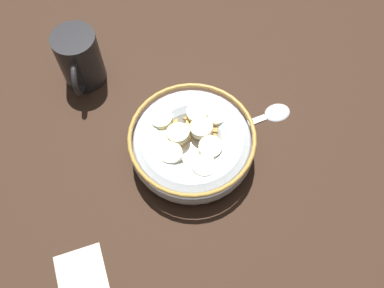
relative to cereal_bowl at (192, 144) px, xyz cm
name	(u,v)px	position (x,y,z in cm)	size (l,w,h in cm)	color
ground_plane	(192,156)	(0.01, 0.04, -4.04)	(98.34, 98.34, 2.00)	#332116
cereal_bowl	(192,144)	(0.00, 0.00, 0.00)	(17.74, 17.74, 5.96)	#B2BCC6
spoon	(263,117)	(-5.49, 11.20, -2.70)	(7.85, 16.72, 0.80)	#B7B7BC
coffee_mug	(80,59)	(-14.54, -16.50, 1.63)	(9.61, 6.59, 9.34)	#262628
folded_napkin	(84,288)	(18.44, -14.52, -2.89)	(10.28, 6.17, 0.30)	beige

